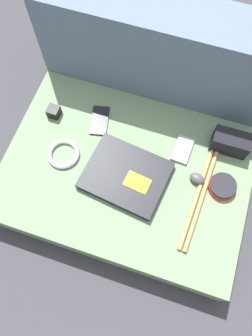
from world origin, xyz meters
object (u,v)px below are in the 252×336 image
Objects in this scene: speaker_puck at (222,186)px; phone_silver at (100,120)px; laptop at (126,176)px; camera_pouch at (230,142)px; computer_mouse at (197,179)px; phone_black at (183,150)px; charger_brick at (54,112)px.

phone_silver is at bearing 166.64° from speaker_puck.
camera_pouch reaches higher than laptop.
camera_pouch is at bearing 78.44° from computer_mouse.
computer_mouse reaches higher than phone_black.
phone_silver is (-0.17, 0.19, -0.01)m from laptop.
speaker_puck is at bearing -27.22° from phone_black.
camera_pouch is (0.16, 0.07, 0.03)m from phone_black.
camera_pouch reaches higher than phone_black.
phone_silver is at bearing 179.58° from phone_black.
charger_brick reaches higher than computer_mouse.
computer_mouse is at bearing 22.77° from laptop.
computer_mouse is 0.56× the size of phone_black.
laptop is at bearing -144.37° from camera_pouch.
charger_brick is (-0.61, 0.10, 0.00)m from computer_mouse.
camera_pouch is (0.33, 0.24, 0.03)m from laptop.
computer_mouse is 0.64× the size of speaker_puck.
speaker_puck is 0.74× the size of camera_pouch.
phone_black is 0.18m from camera_pouch.
speaker_puck reaches higher than phone_silver.
phone_black is (-0.17, 0.10, -0.01)m from speaker_puck.
phone_silver is at bearing 139.23° from laptop.
charger_brick reaches higher than laptop.
phone_black is (-0.08, 0.10, -0.01)m from computer_mouse.
phone_black is (0.35, -0.02, 0.00)m from phone_silver.
computer_mouse is 0.47× the size of camera_pouch.
phone_black is at bearing -16.10° from phone_silver.
laptop is 0.35m from speaker_puck.
laptop reaches higher than phone_black.
speaker_puck is 0.17m from camera_pouch.
phone_silver is 0.35m from phone_black.
charger_brick reaches higher than phone_black.
phone_silver is 1.22× the size of phone_black.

